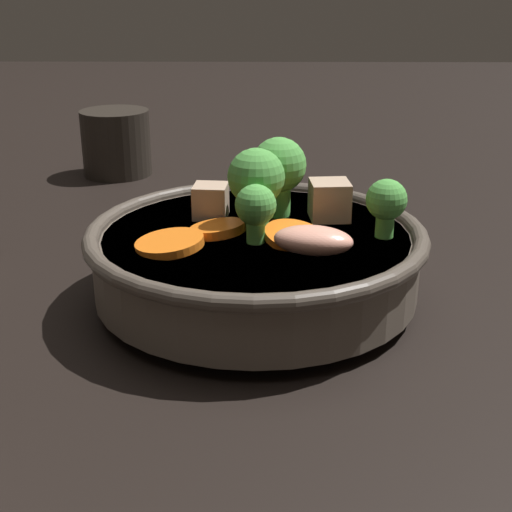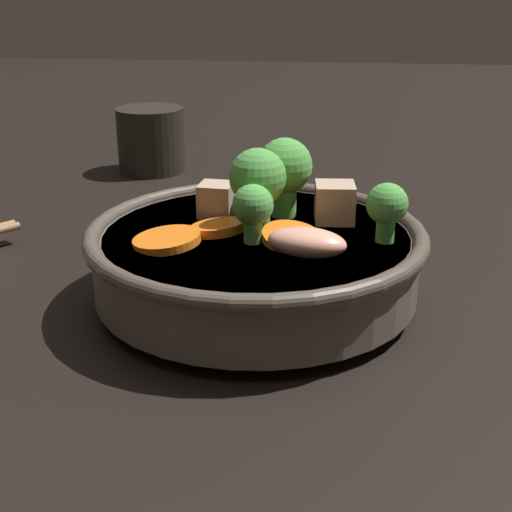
% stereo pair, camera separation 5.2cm
% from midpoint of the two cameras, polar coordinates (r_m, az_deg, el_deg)
% --- Properties ---
extents(ground_plane, '(3.00, 3.00, 0.00)m').
position_cam_midpoint_polar(ground_plane, '(0.53, -2.79, -3.69)').
color(ground_plane, black).
extents(stirfry_bowl, '(0.24, 0.24, 0.11)m').
position_cam_midpoint_polar(stirfry_bowl, '(0.51, -2.74, 0.34)').
color(stirfry_bowl, '#51473D').
rests_on(stirfry_bowl, ground_plane).
extents(dark_mug, '(0.10, 0.08, 0.08)m').
position_cam_midpoint_polar(dark_mug, '(0.88, -12.79, 8.84)').
color(dark_mug, black).
rests_on(dark_mug, ground_plane).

